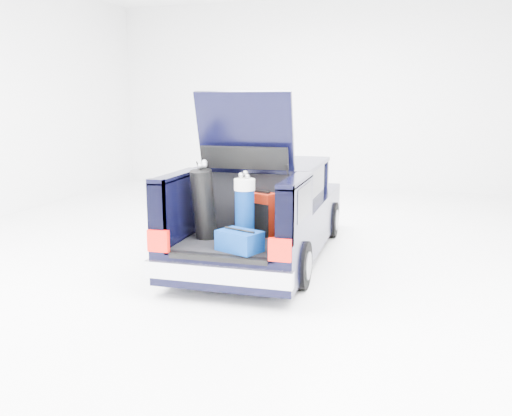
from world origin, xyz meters
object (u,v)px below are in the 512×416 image
(car, at_px, (267,212))
(blue_golf_bag, at_px, (245,209))
(blue_duffel, at_px, (240,241))
(red_suitcase, at_px, (262,214))
(black_golf_bag, at_px, (204,204))

(car, relative_size, blue_golf_bag, 5.22)
(car, bearing_deg, blue_duffel, -84.61)
(blue_duffel, bearing_deg, red_suitcase, 109.20)
(black_golf_bag, relative_size, blue_golf_bag, 1.14)
(red_suitcase, xyz_separation_m, blue_golf_bag, (-0.15, -0.30, 0.12))
(car, distance_m, blue_duffel, 2.02)
(red_suitcase, distance_m, blue_duffel, 0.83)
(car, bearing_deg, red_suitcase, -78.21)
(blue_golf_bag, relative_size, blue_duffel, 1.49)
(car, height_order, black_golf_bag, car)
(red_suitcase, height_order, blue_golf_bag, blue_golf_bag)
(blue_golf_bag, distance_m, blue_duffel, 0.59)
(red_suitcase, relative_size, blue_golf_bag, 0.67)
(car, height_order, red_suitcase, car)
(car, xyz_separation_m, blue_duffel, (0.19, -2.01, 0.05))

